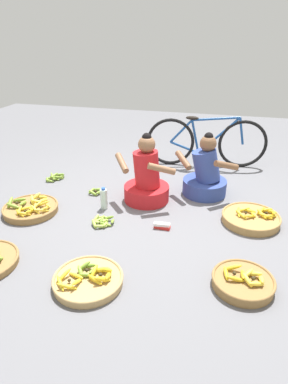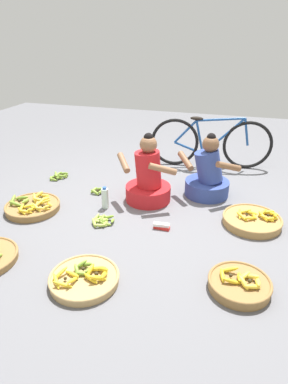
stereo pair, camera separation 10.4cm
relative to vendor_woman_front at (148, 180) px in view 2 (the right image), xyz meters
The scene contains 13 objects.
ground_plane 0.40m from the vendor_woman_front, 71.47° to the right, with size 10.00×10.00×0.00m, color slate.
vendor_woman_front is the anchor object (origin of this frame).
vendor_woman_behind 0.72m from the vendor_woman_front, 27.83° to the left, with size 0.75×0.52×0.76m.
bicycle_leaning 1.40m from the vendor_woman_front, 66.48° to the left, with size 1.69×0.30×0.73m.
banana_basket_mid_left 1.50m from the vendor_woman_front, 93.62° to the right, with size 0.55×0.55×0.14m.
banana_basket_near_vendor 1.20m from the vendor_woman_front, 10.41° to the right, with size 0.59×0.59×0.15m.
banana_basket_front_left 1.64m from the vendor_woman_front, 48.77° to the right, with size 0.48×0.48×0.14m.
banana_basket_back_right 1.31m from the vendor_woman_front, 152.82° to the right, with size 0.59×0.59×0.15m.
loose_bananas_front_right 0.74m from the vendor_woman_front, 116.12° to the right, with size 0.24×0.24×0.08m.
loose_bananas_back_center 1.37m from the vendor_woman_front, 167.88° to the left, with size 0.23×0.29×0.09m.
loose_bananas_mid_right 0.68m from the vendor_woman_front, behind, with size 0.17×0.17×0.08m.
water_bottle 0.53m from the vendor_woman_front, 142.31° to the right, with size 0.08×0.08×0.25m.
packet_carton_stack 0.68m from the vendor_woman_front, 61.81° to the right, with size 0.17×0.06×0.06m.
Camera 2 is at (0.82, -2.96, 1.76)m, focal length 30.47 mm.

